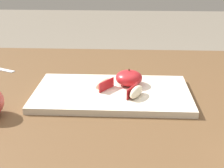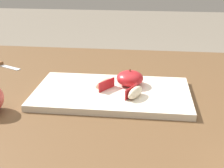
{
  "view_description": "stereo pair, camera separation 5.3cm",
  "coord_description": "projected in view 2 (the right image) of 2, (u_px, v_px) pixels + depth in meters",
  "views": [
    {
      "loc": [
        0.08,
        -0.85,
        1.13
      ],
      "look_at": [
        0.04,
        -0.03,
        0.78
      ],
      "focal_mm": 49.73,
      "sensor_mm": 36.0,
      "label": 1
    },
    {
      "loc": [
        0.13,
        -0.85,
        1.13
      ],
      "look_at": [
        0.04,
        -0.03,
        0.78
      ],
      "focal_mm": 49.73,
      "sensor_mm": 36.0,
      "label": 2
    }
  ],
  "objects": [
    {
      "name": "apple_half_skin_up",
      "position": [
        130.0,
        78.0,
        0.92
      ],
      "size": [
        0.08,
        0.08,
        0.05
      ],
      "color": "#B21E23",
      "rests_on": "cutting_board"
    },
    {
      "name": "apple_wedge_back",
      "position": [
        104.0,
        84.0,
        0.9
      ],
      "size": [
        0.06,
        0.07,
        0.03
      ],
      "color": "beige",
      "rests_on": "cutting_board"
    },
    {
      "name": "dining_table",
      "position": [
        101.0,
        120.0,
        0.97
      ],
      "size": [
        1.3,
        0.9,
        0.75
      ],
      "color": "brown",
      "rests_on": "ground_plane"
    },
    {
      "name": "apple_wedge_front",
      "position": [
        135.0,
        92.0,
        0.85
      ],
      "size": [
        0.05,
        0.07,
        0.03
      ],
      "color": "beige",
      "rests_on": "cutting_board"
    },
    {
      "name": "cutting_board",
      "position": [
        112.0,
        93.0,
        0.9
      ],
      "size": [
        0.45,
        0.25,
        0.02
      ],
      "color": "beige",
      "rests_on": "dining_table"
    }
  ]
}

